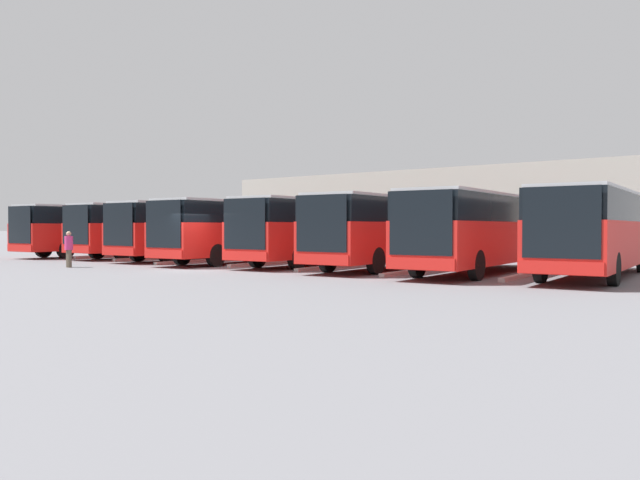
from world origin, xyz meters
The scene contains 18 objects.
ground_plane centered at (0.00, 0.00, 0.00)m, with size 600.00×600.00×0.00m, color slate.
bus_0 centered at (-15.21, -6.17, 1.81)m, with size 3.25×11.86×3.25m.
curb_divider_0 centered at (-13.04, -4.43, 0.07)m, with size 0.24×5.41×0.15m, color #B2B2AD.
bus_1 centered at (-10.87, -5.48, 1.81)m, with size 3.25×11.86×3.25m.
curb_divider_1 centered at (-8.69, -3.74, 0.07)m, with size 0.24×5.41×0.15m, color #B2B2AD.
bus_2 centered at (-6.52, -5.76, 1.81)m, with size 3.25×11.86×3.25m.
curb_divider_2 centered at (-4.35, -4.02, 0.07)m, with size 0.24×5.41×0.15m, color #B2B2AD.
bus_3 centered at (-2.17, -6.11, 1.81)m, with size 3.25×11.86×3.25m.
curb_divider_3 centered at (0.00, -4.37, 0.07)m, with size 0.24×5.41×0.15m, color #B2B2AD.
bus_4 centered at (2.17, -5.31, 1.81)m, with size 3.25×11.86×3.25m.
curb_divider_4 centered at (4.35, -3.58, 0.07)m, with size 0.24×5.41×0.15m, color #B2B2AD.
bus_5 centered at (6.52, -5.95, 1.81)m, with size 3.25×11.86×3.25m.
curb_divider_5 centered at (8.69, -4.21, 0.07)m, with size 0.24×5.41×0.15m, color #B2B2AD.
bus_6 centered at (10.86, -6.26, 1.81)m, with size 3.25×11.86×3.25m.
curb_divider_6 centered at (13.04, -4.53, 0.07)m, with size 0.24×5.41×0.15m, color #B2B2AD.
bus_7 centered at (15.21, -5.37, 1.81)m, with size 3.25×11.86×3.25m.
pedestrian centered at (6.01, 2.69, 0.91)m, with size 0.46×0.46×1.70m.
station_building centered at (0.00, -25.62, 3.03)m, with size 33.87×13.62×5.99m.
Camera 1 is at (-21.01, 18.96, 1.89)m, focal length 35.00 mm.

